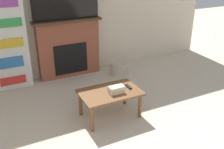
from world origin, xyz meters
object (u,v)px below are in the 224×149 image
fireplace (69,48)px  bookshelf (6,41)px  storage_basket (120,68)px  coffee_table (110,95)px

fireplace → bookshelf: 1.14m
storage_basket → coffee_table: bearing=-123.1°
bookshelf → storage_basket: bearing=-10.4°
coffee_table → fireplace: bearing=91.8°
fireplace → storage_basket: size_ratio=3.45×
coffee_table → storage_basket: 1.59m
coffee_table → bookshelf: bearing=124.4°
fireplace → coffee_table: 1.72m
storage_basket → fireplace: bearing=156.7°
fireplace → coffee_table: (0.05, -1.71, -0.21)m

